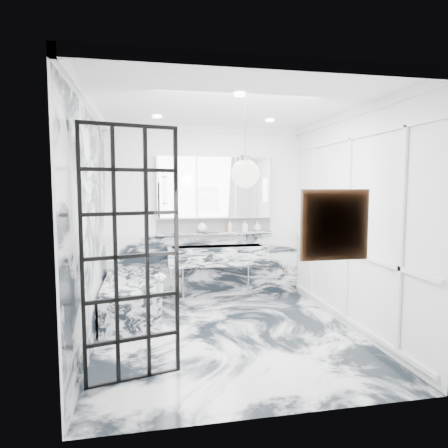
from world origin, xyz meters
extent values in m
plane|color=silver|center=(0.00, 0.00, 0.00)|extent=(3.60, 3.60, 0.00)
plane|color=white|center=(0.00, 0.00, 2.80)|extent=(3.60, 3.60, 0.00)
plane|color=white|center=(0.00, 1.80, 1.40)|extent=(3.60, 0.00, 3.60)
plane|color=white|center=(0.00, -1.80, 1.40)|extent=(3.60, 0.00, 3.60)
plane|color=white|center=(-1.60, 0.00, 1.40)|extent=(0.00, 3.60, 3.60)
plane|color=white|center=(1.60, 0.00, 1.40)|extent=(0.00, 3.60, 3.60)
cube|color=silver|center=(0.00, 1.78, 0.53)|extent=(3.18, 0.05, 1.05)
cube|color=silver|center=(-1.59, 0.00, 1.34)|extent=(0.02, 3.56, 2.68)
cube|color=white|center=(1.58, 0.00, 1.30)|extent=(0.03, 3.40, 2.30)
imported|color=#8C5919|center=(0.39, 1.71, 1.19)|extent=(0.09, 0.09, 0.20)
imported|color=#4C4C51|center=(0.64, 1.71, 1.18)|extent=(0.09, 0.09, 0.19)
imported|color=silver|center=(0.86, 1.71, 1.17)|extent=(0.13, 0.13, 0.16)
sphere|color=white|center=(-0.08, 1.71, 1.17)|extent=(0.17, 0.17, 0.17)
cylinder|color=#8C5919|center=(0.34, 1.71, 1.14)|extent=(0.04, 0.04, 0.10)
cylinder|color=silver|center=(-0.83, 0.08, 0.61)|extent=(0.08, 0.08, 0.12)
cube|color=#B94613|center=(0.51, -1.76, 1.54)|extent=(0.47, 0.05, 0.47)
sphere|color=white|center=(-0.06, -1.06, 1.96)|extent=(0.26, 0.26, 0.26)
cube|color=silver|center=(0.15, 1.55, 0.73)|extent=(1.60, 0.45, 0.30)
cube|color=silver|center=(0.15, 1.72, 1.07)|extent=(1.90, 0.14, 0.04)
cube|color=white|center=(0.15, 1.78, 1.21)|extent=(1.90, 0.03, 0.23)
cube|color=white|center=(0.15, 1.73, 1.82)|extent=(1.90, 0.16, 1.00)
cylinder|color=white|center=(-0.67, 1.63, 1.78)|extent=(0.07, 0.07, 0.40)
cylinder|color=white|center=(0.97, 1.63, 1.78)|extent=(0.07, 0.07, 0.40)
cube|color=silver|center=(-1.18, 0.90, 0.28)|extent=(0.75, 1.65, 0.55)
camera|label=1|loc=(-0.98, -4.70, 1.84)|focal=32.00mm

